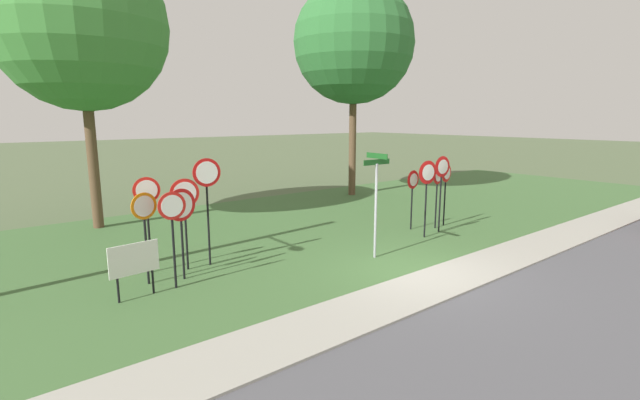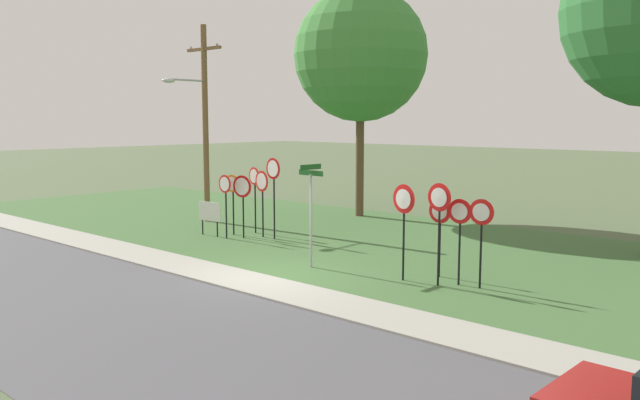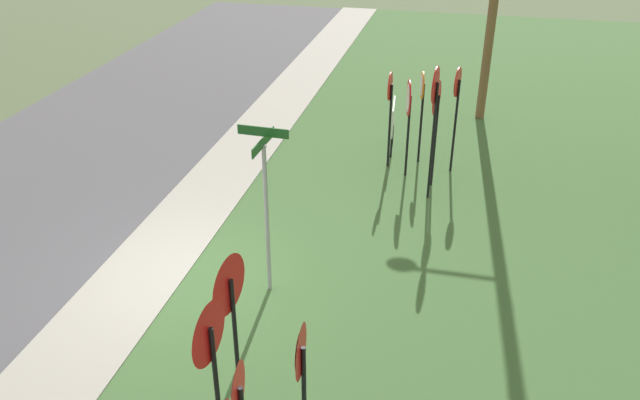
{
  "view_description": "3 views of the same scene",
  "coord_description": "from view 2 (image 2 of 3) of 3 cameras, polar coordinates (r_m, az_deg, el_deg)",
  "views": [
    {
      "loc": [
        -8.92,
        -7.06,
        3.98
      ],
      "look_at": [
        -0.37,
        3.49,
        1.48
      ],
      "focal_mm": 25.24,
      "sensor_mm": 36.0,
      "label": 1
    },
    {
      "loc": [
        12.54,
        -11.89,
        4.28
      ],
      "look_at": [
        -1.16,
        3.33,
        1.73
      ],
      "focal_mm": 36.3,
      "sensor_mm": 36.0,
      "label": 2
    },
    {
      "loc": [
        8.73,
        4.47,
        6.71
      ],
      "look_at": [
        -1.03,
        2.18,
        1.27
      ],
      "focal_mm": 36.54,
      "sensor_mm": 36.0,
      "label": 3
    }
  ],
  "objects": [
    {
      "name": "street_name_post",
      "position": [
        18.5,
        -0.81,
        -0.57
      ],
      "size": [
        0.96,
        0.82,
        2.98
      ],
      "rotation": [
        0.0,
        0.0,
        -0.04
      ],
      "color": "#9EA0A8",
      "rests_on": "grass_median"
    },
    {
      "name": "yield_sign_center",
      "position": [
        16.64,
        10.44,
        -0.82
      ],
      "size": [
        0.72,
        0.12,
        2.65
      ],
      "rotation": [
        0.0,
        0.0,
        -0.09
      ],
      "color": "black",
      "rests_on": "grass_median"
    },
    {
      "name": "yield_sign_far_right",
      "position": [
        17.66,
        10.5,
        -1.73
      ],
      "size": [
        0.66,
        0.11,
        2.13
      ],
      "rotation": [
        0.0,
        0.0,
        0.07
      ],
      "color": "black",
      "rests_on": "grass_median"
    },
    {
      "name": "utility_pole",
      "position": [
        27.21,
        -10.33,
        7.28
      ],
      "size": [
        2.1,
        2.16,
        8.07
      ],
      "color": "brown",
      "rests_on": "grass_median"
    },
    {
      "name": "ground_plane",
      "position": [
        17.8,
        -4.42,
        -6.83
      ],
      "size": [
        160.0,
        160.0,
        0.0
      ],
      "primitive_type": "plane",
      "color": "#4C5B3D"
    },
    {
      "name": "oak_tree_left",
      "position": [
        28.59,
        3.6,
        12.63
      ],
      "size": [
        5.76,
        5.76,
        9.9
      ],
      "color": "brown",
      "rests_on": "grass_median"
    },
    {
      "name": "stop_sign_far_center",
      "position": [
        23.36,
        -5.14,
        0.98
      ],
      "size": [
        0.75,
        0.13,
        2.42
      ],
      "rotation": [
        0.0,
        0.0,
        -0.14
      ],
      "color": "black",
      "rests_on": "grass_median"
    },
    {
      "name": "stop_sign_far_left",
      "position": [
        23.97,
        -7.72,
        0.71
      ],
      "size": [
        0.63,
        0.15,
        2.23
      ],
      "rotation": [
        0.0,
        0.0,
        0.19
      ],
      "color": "black",
      "rests_on": "grass_median"
    },
    {
      "name": "yield_sign_near_left",
      "position": [
        17.05,
        7.36,
        -0.76
      ],
      "size": [
        0.77,
        0.14,
        2.57
      ],
      "rotation": [
        0.0,
        0.0,
        -0.15
      ],
      "color": "black",
      "rests_on": "grass_median"
    },
    {
      "name": "road_asphalt",
      "position": [
        15.02,
        -17.99,
        -9.79
      ],
      "size": [
        44.0,
        6.4,
        0.01
      ],
      "primitive_type": "cube",
      "color": "#4C4C51",
      "rests_on": "ground_plane"
    },
    {
      "name": "grass_median",
      "position": [
        22.26,
        6.86,
        -3.98
      ],
      "size": [
        44.0,
        12.0,
        0.04
      ],
      "primitive_type": "cube",
      "color": "#3D6033",
      "rests_on": "ground_plane"
    },
    {
      "name": "yield_sign_near_right",
      "position": [
        16.86,
        12.2,
        -1.9
      ],
      "size": [
        0.64,
        0.12,
        2.24
      ],
      "rotation": [
        0.0,
        0.0,
        0.13
      ],
      "color": "black",
      "rests_on": "grass_median"
    },
    {
      "name": "stop_sign_center_tall",
      "position": [
        23.22,
        -6.86,
        0.65
      ],
      "size": [
        0.78,
        0.18,
        2.27
      ],
      "rotation": [
        0.0,
        0.0,
        0.2
      ],
      "color": "black",
      "rests_on": "grass_median"
    },
    {
      "name": "stop_sign_near_left",
      "position": [
        23.22,
        -8.35,
        0.61
      ],
      "size": [
        0.65,
        0.09,
        2.3
      ],
      "rotation": [
        0.0,
        0.0,
        -0.01
      ],
      "color": "black",
      "rests_on": "grass_median"
    },
    {
      "name": "sidewalk_strip",
      "position": [
        17.27,
        -6.35,
        -7.19
      ],
      "size": [
        44.0,
        1.6,
        0.06
      ],
      "primitive_type": "cube",
      "color": "#99968C",
      "rests_on": "ground_plane"
    },
    {
      "name": "stop_sign_near_right",
      "position": [
        24.22,
        -5.8,
        1.26
      ],
      "size": [
        0.66,
        0.14,
        2.49
      ],
      "rotation": [
        0.0,
        0.0,
        -0.17
      ],
      "color": "black",
      "rests_on": "grass_median"
    },
    {
      "name": "stop_sign_far_right",
      "position": [
        22.86,
        -4.13,
        1.77
      ],
      "size": [
        0.75,
        0.12,
        2.9
      ],
      "rotation": [
        0.0,
        0.0,
        -0.11
      ],
      "color": "black",
      "rests_on": "grass_median"
    },
    {
      "name": "notice_board",
      "position": [
        24.02,
        -9.71,
        -1.15
      ],
      "size": [
        1.1,
        0.13,
        1.25
      ],
      "rotation": [
        0.0,
        0.0,
        0.09
      ],
      "color": "black",
      "rests_on": "grass_median"
    },
    {
      "name": "yield_sign_far_left",
      "position": [
        16.63,
        14.02,
        -1.95
      ],
      "size": [
        0.66,
        0.12,
        2.28
      ],
      "rotation": [
        0.0,
        0.0,
        0.11
      ],
      "color": "black",
      "rests_on": "grass_median"
    }
  ]
}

